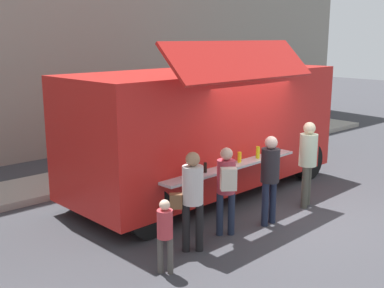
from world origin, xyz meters
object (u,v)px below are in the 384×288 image
trash_bin (250,132)px  customer_extra_browsing (308,157)px  child_near_queue (165,230)px  customer_mid_with_backpack (226,183)px  customer_rear_waiting (192,193)px  customer_front_ordering (270,172)px  food_truck_main (208,127)px

trash_bin → customer_extra_browsing: 5.44m
customer_extra_browsing → child_near_queue: size_ratio=1.54×
customer_mid_with_backpack → customer_rear_waiting: bearing=131.1°
trash_bin → child_near_queue: size_ratio=0.88×
customer_front_ordering → customer_mid_with_backpack: size_ratio=1.06×
customer_rear_waiting → customer_extra_browsing: size_ratio=0.94×
customer_mid_with_backpack → customer_rear_waiting: size_ratio=0.95×
food_truck_main → customer_mid_with_backpack: 2.49m
customer_front_ordering → customer_rear_waiting: 1.84m
customer_extra_browsing → child_near_queue: (-3.97, -0.29, -0.37)m
customer_front_ordering → customer_rear_waiting: bearing=85.7°
food_truck_main → customer_rear_waiting: (-2.30, -2.03, -0.51)m
customer_rear_waiting → trash_bin: bearing=-18.6°
trash_bin → customer_mid_with_backpack: 7.01m
food_truck_main → customer_front_ordering: bearing=-104.4°
trash_bin → customer_mid_with_backpack: (-5.53, -4.28, 0.47)m
customer_front_ordering → child_near_queue: customer_front_ordering is taller
food_truck_main → customer_extra_browsing: bearing=-68.9°
food_truck_main → trash_bin: bearing=27.2°
customer_extra_browsing → child_near_queue: customer_extra_browsing is taller
food_truck_main → customer_extra_browsing: size_ratio=3.69×
customer_mid_with_backpack → child_near_queue: bearing=139.0°
customer_front_ordering → trash_bin: bearing=-46.6°
food_truck_main → customer_extra_browsing: food_truck_main is taller
child_near_queue → customer_mid_with_backpack: bearing=-24.9°
customer_rear_waiting → customer_extra_browsing: bearing=-52.9°
customer_mid_with_backpack → customer_extra_browsing: size_ratio=0.90×
child_near_queue → customer_front_ordering: bearing=-33.1°
customer_mid_with_backpack → customer_rear_waiting: (-0.86, -0.07, 0.02)m
customer_mid_with_backpack → child_near_queue: (-1.66, -0.36, -0.29)m
food_truck_main → customer_mid_with_backpack: size_ratio=4.11×
customer_extra_browsing → trash_bin: bearing=-57.6°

